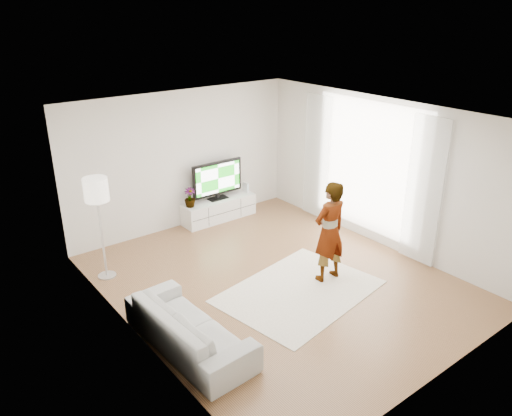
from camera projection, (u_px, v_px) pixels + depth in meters
floor at (277, 281)px, 8.39m from camera, size 6.00×6.00×0.00m
ceiling at (280, 116)px, 7.33m from camera, size 6.00×6.00×0.00m
wall_left at (131, 248)px, 6.44m from camera, size 0.02×6.00×2.80m
wall_right at (381, 173)px, 9.28m from camera, size 0.02×6.00×2.80m
wall_back at (183, 160)px, 10.05m from camera, size 5.00×0.02×2.80m
wall_front at (449, 282)px, 5.67m from camera, size 5.00×0.02×2.80m
window at (368, 167)px, 9.47m from camera, size 0.01×2.60×2.50m
curtain_near at (424, 192)px, 8.51m from camera, size 0.04×0.70×2.60m
curtain_far at (317, 157)px, 10.41m from camera, size 0.04×0.70×2.60m
media_console at (219, 209)px, 10.71m from camera, size 1.65×0.47×0.46m
television at (217, 179)px, 10.47m from camera, size 1.18×0.23×0.82m
game_console at (246, 187)px, 10.99m from camera, size 0.07×0.16×0.22m
potted_plant at (190, 198)px, 10.15m from camera, size 0.28×0.28×0.40m
rug at (299, 291)px, 8.08m from camera, size 2.74×2.17×0.01m
player at (329, 232)px, 8.14m from camera, size 0.64×0.43×1.73m
sofa at (189, 327)px, 6.69m from camera, size 0.93×2.14×0.62m
floor_lamp at (97, 194)px, 7.97m from camera, size 0.39×0.39×1.77m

